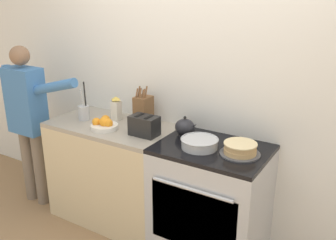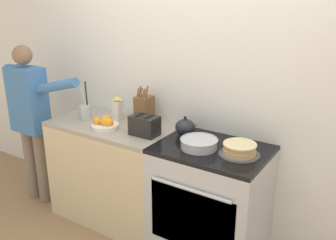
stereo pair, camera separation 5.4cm
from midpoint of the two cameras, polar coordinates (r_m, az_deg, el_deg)
wall_back at (r=2.94m, az=4.52°, el=6.43°), size 8.00×0.04×2.60m
counter_cabinet at (r=3.34m, az=-8.70°, el=-7.79°), size 1.06×0.59×0.89m
stove_range at (r=2.89m, az=5.90°, el=-12.27°), size 0.80×0.62×0.89m
layer_cake at (r=2.59m, az=10.35°, el=-4.38°), size 0.28×0.28×0.08m
tea_kettle at (r=2.87m, az=2.06°, el=-1.11°), size 0.19×0.15×0.15m
mixing_bowl at (r=2.65m, az=4.23°, el=-3.54°), size 0.27×0.27×0.07m
knife_block at (r=3.11m, az=-4.27°, el=1.57°), size 0.12×0.14×0.33m
utensil_crock at (r=3.30m, az=-13.15°, el=1.19°), size 0.10×0.10×0.34m
fruit_bowl at (r=3.05m, az=-10.19°, el=-0.61°), size 0.22×0.22×0.10m
toaster at (r=2.87m, az=-4.18°, el=-0.87°), size 0.23×0.14×0.16m
milk_carton at (r=3.24m, az=-8.37°, el=1.72°), size 0.07×0.07×0.21m
person_baker at (r=3.61m, az=-20.98°, el=0.87°), size 0.89×0.20×1.50m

